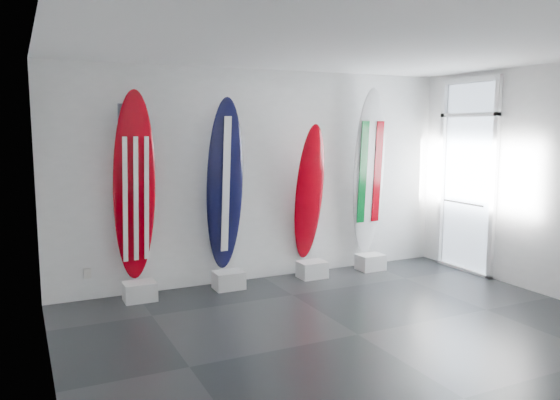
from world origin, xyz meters
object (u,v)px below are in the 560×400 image
surfboard_usa (135,187)px  surfboard_italy (369,172)px  surfboard_swiss (309,193)px  surfboard_navy (225,185)px

surfboard_usa → surfboard_italy: 3.54m
surfboard_usa → surfboard_italy: bearing=-7.6°
surfboard_italy → surfboard_swiss: bearing=177.7°
surfboard_navy → surfboard_italy: (2.34, 0.00, 0.10)m
surfboard_navy → surfboard_swiss: size_ratio=1.16×
surfboard_navy → surfboard_swiss: surfboard_navy is taller
surfboard_usa → surfboard_navy: (1.20, 0.00, -0.03)m
surfboard_swiss → surfboard_italy: surfboard_italy is taller
surfboard_usa → surfboard_swiss: (2.50, 0.00, -0.21)m
surfboard_usa → surfboard_navy: size_ratio=1.03×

